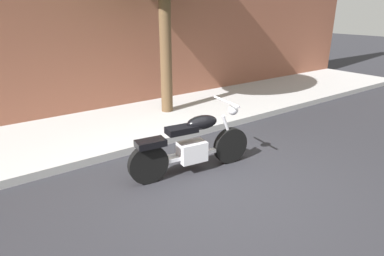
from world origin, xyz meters
TOP-DOWN VIEW (x-y plane):
  - ground_plane at (0.00, 0.00)m, footprint 60.00×60.00m
  - sidewalk at (0.00, 3.03)m, footprint 19.40×2.65m
  - motorcycle at (-0.03, 0.53)m, footprint 2.10×0.72m

SIDE VIEW (x-z plane):
  - ground_plane at x=0.00m, z-range 0.00..0.00m
  - sidewalk at x=0.00m, z-range 0.00..0.14m
  - motorcycle at x=-0.03m, z-range -0.10..1.02m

